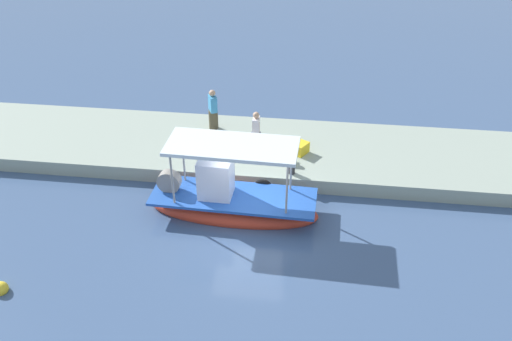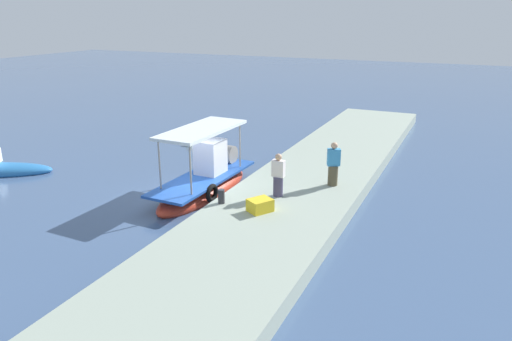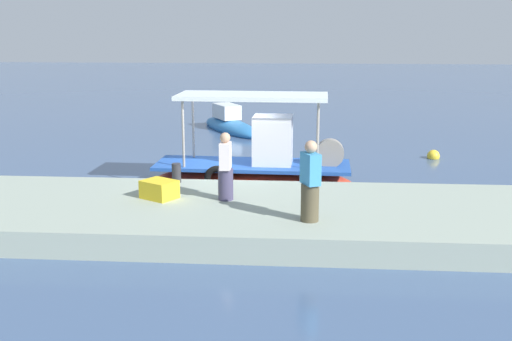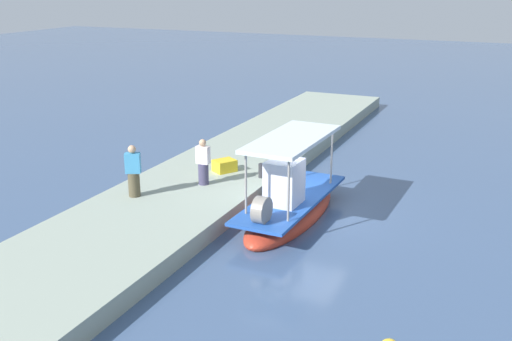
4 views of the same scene
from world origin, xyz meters
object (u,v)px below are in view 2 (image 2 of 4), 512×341
Objects in this scene: mooring_bollard at (221,196)px; cargo_crate at (260,205)px; fisherman_near_bollard at (278,177)px; marker_buoy at (189,144)px; main_fishing_boat at (205,181)px; fisherman_by_crate at (333,166)px.

cargo_crate is at bearing -93.71° from mooring_bollard.
fisherman_near_bollard is 10.23m from marker_buoy.
fisherman_near_bollard reaches higher than mooring_bollard.
fisherman_near_bollard is 3.66× the size of marker_buoy.
fisherman_near_bollard is at bearing -45.97° from mooring_bollard.
main_fishing_boat is at bearing 58.72° from cargo_crate.
main_fishing_boat is 7.66× the size of cargo_crate.
mooring_bollard reaches higher than cargo_crate.
fisherman_near_bollard is 2.20m from mooring_bollard.
fisherman_near_bollard is at bearing 142.79° from fisherman_by_crate.
fisherman_by_crate is 3.38× the size of mooring_bollard.
fisherman_by_crate reaches higher than marker_buoy.
mooring_bollard is (-3.47, 3.04, -0.53)m from fisherman_by_crate.
main_fishing_boat reaches higher than marker_buoy.
main_fishing_boat is 3.50m from fisherman_near_bollard.
fisherman_near_bollard is at bearing -97.62° from main_fishing_boat.
cargo_crate is (-1.60, 0.00, -0.51)m from fisherman_near_bollard.
fisherman_by_crate reaches higher than fisherman_near_bollard.
fisherman_by_crate is 3.91m from cargo_crate.
main_fishing_boat is 13.31× the size of marker_buoy.
fisherman_by_crate is at bearing -72.67° from main_fishing_boat.
fisherman_near_bollard is 0.93× the size of fisherman_by_crate.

